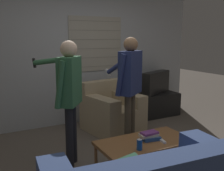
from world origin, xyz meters
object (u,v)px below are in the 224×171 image
object	(u,v)px
tv	(156,83)
book_stack	(150,136)
armchair_beige	(111,111)
soda_can	(140,145)
person_right_standing	(130,79)
spare_remote	(162,141)
person_left_standing	(69,88)
coffee_table	(145,143)

from	to	relation	value
tv	book_stack	bearing A→B (deg)	27.31
armchair_beige	soda_can	world-z (taller)	armchair_beige
person_right_standing	book_stack	world-z (taller)	person_right_standing
person_right_standing	spare_remote	size ratio (longest dim) A/B	12.32
person_left_standing	spare_remote	size ratio (longest dim) A/B	12.01
person_right_standing	soda_can	distance (m)	1.14
tv	person_right_standing	world-z (taller)	person_right_standing
person_right_standing	book_stack	size ratio (longest dim) A/B	6.16
armchair_beige	tv	bearing A→B (deg)	-173.61
armchair_beige	soda_can	distance (m)	1.75
tv	spare_remote	bearing A→B (deg)	31.08
book_stack	soda_can	world-z (taller)	soda_can
book_stack	spare_remote	size ratio (longest dim) A/B	2.00
book_stack	tv	bearing A→B (deg)	51.14
armchair_beige	person_left_standing	bearing A→B (deg)	30.13
coffee_table	spare_remote	world-z (taller)	spare_remote
coffee_table	person_right_standing	bearing A→B (deg)	74.30
tv	person_left_standing	distance (m)	2.67
tv	person_right_standing	size ratio (longest dim) A/B	0.51
spare_remote	tv	bearing A→B (deg)	66.51
soda_can	person_right_standing	bearing A→B (deg)	65.44
book_stack	spare_remote	distance (m)	0.17
armchair_beige	soda_can	xyz separation A→B (m)	(-0.51, -1.67, 0.10)
person_left_standing	soda_can	distance (m)	1.12
person_left_standing	book_stack	world-z (taller)	person_left_standing
tv	person_right_standing	xyz separation A→B (m)	(-1.37, -1.16, 0.34)
armchair_beige	book_stack	xyz separation A→B (m)	(-0.23, -1.48, 0.09)
person_right_standing	coffee_table	bearing A→B (deg)	-141.26
person_right_standing	spare_remote	world-z (taller)	person_right_standing
spare_remote	coffee_table	bearing A→B (deg)	155.51
tv	spare_remote	distance (m)	2.43
person_left_standing	soda_can	xyz separation A→B (m)	(0.57, -0.77, -0.58)
book_stack	soda_can	xyz separation A→B (m)	(-0.28, -0.19, 0.01)
armchair_beige	person_right_standing	size ratio (longest dim) A/B	0.63
tv	spare_remote	size ratio (longest dim) A/B	6.29
armchair_beige	person_left_standing	xyz separation A→B (m)	(-1.08, -0.90, 0.68)
spare_remote	book_stack	bearing A→B (deg)	139.38
tv	person_right_standing	distance (m)	1.82
armchair_beige	book_stack	size ratio (longest dim) A/B	3.86
book_stack	soda_can	distance (m)	0.34
armchair_beige	book_stack	distance (m)	1.50
person_right_standing	soda_can	size ratio (longest dim) A/B	13.23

